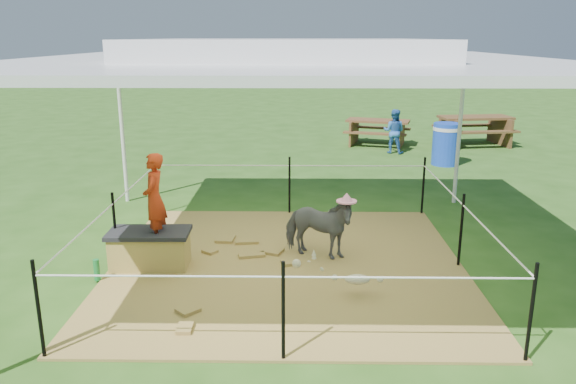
{
  "coord_description": "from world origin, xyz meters",
  "views": [
    {
      "loc": [
        0.11,
        -6.89,
        2.93
      ],
      "look_at": [
        0.0,
        0.6,
        0.85
      ],
      "focal_mm": 35.0,
      "sensor_mm": 36.0,
      "label": 1
    }
  ],
  "objects_px": {
    "green_bottle": "(97,270)",
    "pony": "(318,227)",
    "trash_barrel": "(446,144)",
    "distant_person": "(394,131)",
    "straw_bale": "(150,250)",
    "foal": "(358,277)",
    "picnic_table_far": "(474,131)",
    "picnic_table_near": "(377,132)",
    "woman": "(154,191)"
  },
  "relations": [
    {
      "from": "woman",
      "to": "foal",
      "type": "bearing_deg",
      "value": 70.27
    },
    {
      "from": "straw_bale",
      "to": "trash_barrel",
      "type": "xyz_separation_m",
      "value": [
        5.42,
        6.25,
        0.25
      ]
    },
    {
      "from": "foal",
      "to": "woman",
      "type": "bearing_deg",
      "value": 161.87
    },
    {
      "from": "green_bottle",
      "to": "trash_barrel",
      "type": "height_order",
      "value": "trash_barrel"
    },
    {
      "from": "picnic_table_far",
      "to": "picnic_table_near",
      "type": "bearing_deg",
      "value": 172.72
    },
    {
      "from": "picnic_table_far",
      "to": "distant_person",
      "type": "xyz_separation_m",
      "value": [
        -2.44,
        -1.16,
        0.17
      ]
    },
    {
      "from": "straw_bale",
      "to": "foal",
      "type": "distance_m",
      "value": 2.74
    },
    {
      "from": "trash_barrel",
      "to": "distant_person",
      "type": "relative_size",
      "value": 0.86
    },
    {
      "from": "green_bottle",
      "to": "picnic_table_near",
      "type": "height_order",
      "value": "picnic_table_near"
    },
    {
      "from": "woman",
      "to": "picnic_table_far",
      "type": "distance_m",
      "value": 11.08
    },
    {
      "from": "woman",
      "to": "picnic_table_near",
      "type": "relative_size",
      "value": 0.69
    },
    {
      "from": "trash_barrel",
      "to": "picnic_table_far",
      "type": "xyz_separation_m",
      "value": [
        1.43,
        2.51,
        -0.09
      ]
    },
    {
      "from": "green_bottle",
      "to": "picnic_table_near",
      "type": "xyz_separation_m",
      "value": [
        4.7,
        9.18,
        0.19
      ]
    },
    {
      "from": "woman",
      "to": "green_bottle",
      "type": "xyz_separation_m",
      "value": [
        -0.65,
        -0.45,
        -0.88
      ]
    },
    {
      "from": "green_bottle",
      "to": "distant_person",
      "type": "height_order",
      "value": "distant_person"
    },
    {
      "from": "picnic_table_near",
      "to": "green_bottle",
      "type": "bearing_deg",
      "value": -100.39
    },
    {
      "from": "foal",
      "to": "picnic_table_near",
      "type": "distance_m",
      "value": 9.69
    },
    {
      "from": "pony",
      "to": "foal",
      "type": "height_order",
      "value": "pony"
    },
    {
      "from": "straw_bale",
      "to": "woman",
      "type": "xyz_separation_m",
      "value": [
        0.1,
        0.0,
        0.8
      ]
    },
    {
      "from": "foal",
      "to": "trash_barrel",
      "type": "xyz_separation_m",
      "value": [
        2.81,
        7.09,
        0.23
      ]
    },
    {
      "from": "woman",
      "to": "trash_barrel",
      "type": "relative_size",
      "value": 1.19
    },
    {
      "from": "straw_bale",
      "to": "picnic_table_near",
      "type": "xyz_separation_m",
      "value": [
        4.15,
        8.73,
        0.11
      ]
    },
    {
      "from": "woman",
      "to": "trash_barrel",
      "type": "height_order",
      "value": "woman"
    },
    {
      "from": "straw_bale",
      "to": "foal",
      "type": "bearing_deg",
      "value": -17.84
    },
    {
      "from": "distant_person",
      "to": "trash_barrel",
      "type": "bearing_deg",
      "value": 147.59
    },
    {
      "from": "straw_bale",
      "to": "distant_person",
      "type": "bearing_deg",
      "value": 59.88
    },
    {
      "from": "straw_bale",
      "to": "distant_person",
      "type": "distance_m",
      "value": 8.8
    },
    {
      "from": "distant_person",
      "to": "foal",
      "type": "bearing_deg",
      "value": 98.94
    },
    {
      "from": "picnic_table_near",
      "to": "picnic_table_far",
      "type": "distance_m",
      "value": 2.7
    },
    {
      "from": "straw_bale",
      "to": "woman",
      "type": "height_order",
      "value": "woman"
    },
    {
      "from": "pony",
      "to": "distant_person",
      "type": "distance_m",
      "value": 7.6
    },
    {
      "from": "straw_bale",
      "to": "distant_person",
      "type": "xyz_separation_m",
      "value": [
        4.41,
        7.61,
        0.32
      ]
    },
    {
      "from": "woman",
      "to": "picnic_table_near",
      "type": "bearing_deg",
      "value": 153.87
    },
    {
      "from": "trash_barrel",
      "to": "distant_person",
      "type": "xyz_separation_m",
      "value": [
        -1.0,
        1.35,
        0.08
      ]
    },
    {
      "from": "green_bottle",
      "to": "pony",
      "type": "xyz_separation_m",
      "value": [
        2.74,
        0.79,
        0.29
      ]
    },
    {
      "from": "trash_barrel",
      "to": "pony",
      "type": "bearing_deg",
      "value": -118.63
    },
    {
      "from": "woman",
      "to": "picnic_table_far",
      "type": "height_order",
      "value": "woman"
    },
    {
      "from": "foal",
      "to": "picnic_table_far",
      "type": "distance_m",
      "value": 10.5
    },
    {
      "from": "distant_person",
      "to": "straw_bale",
      "type": "bearing_deg",
      "value": 80.9
    },
    {
      "from": "pony",
      "to": "trash_barrel",
      "type": "height_order",
      "value": "trash_barrel"
    },
    {
      "from": "green_bottle",
      "to": "trash_barrel",
      "type": "distance_m",
      "value": 8.98
    },
    {
      "from": "picnic_table_far",
      "to": "distant_person",
      "type": "height_order",
      "value": "distant_person"
    },
    {
      "from": "woman",
      "to": "distant_person",
      "type": "distance_m",
      "value": 8.76
    },
    {
      "from": "trash_barrel",
      "to": "distant_person",
      "type": "bearing_deg",
      "value": 126.57
    },
    {
      "from": "trash_barrel",
      "to": "picnic_table_far",
      "type": "relative_size",
      "value": 0.51
    },
    {
      "from": "pony",
      "to": "distant_person",
      "type": "bearing_deg",
      "value": 4.37
    },
    {
      "from": "trash_barrel",
      "to": "picnic_table_near",
      "type": "distance_m",
      "value": 2.78
    },
    {
      "from": "pony",
      "to": "foal",
      "type": "relative_size",
      "value": 1.2
    },
    {
      "from": "woman",
      "to": "distant_person",
      "type": "relative_size",
      "value": 1.02
    },
    {
      "from": "foal",
      "to": "distant_person",
      "type": "distance_m",
      "value": 8.64
    }
  ]
}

